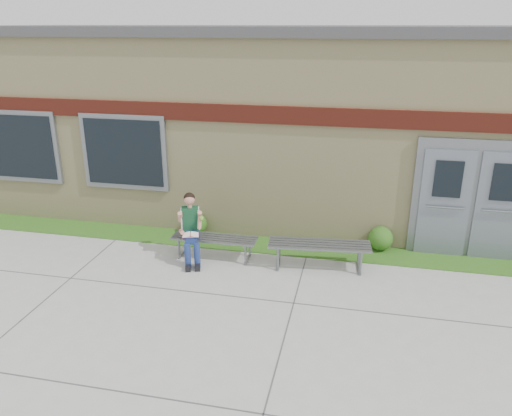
# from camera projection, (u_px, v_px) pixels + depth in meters

# --- Properties ---
(ground) EXTENTS (80.00, 80.00, 0.00)m
(ground) POSITION_uv_depth(u_px,v_px,m) (226.00, 313.00, 7.81)
(ground) COLOR #9E9E99
(ground) RESTS_ON ground
(grass_strip) EXTENTS (16.00, 0.80, 0.02)m
(grass_strip) POSITION_uv_depth(u_px,v_px,m) (260.00, 244.00, 10.19)
(grass_strip) COLOR #265416
(grass_strip) RESTS_ON ground
(school_building) EXTENTS (16.20, 6.22, 4.20)m
(school_building) POSITION_uv_depth(u_px,v_px,m) (287.00, 114.00, 12.56)
(school_building) COLOR beige
(school_building) RESTS_ON ground
(bench_left) EXTENTS (1.63, 0.46, 0.42)m
(bench_left) POSITION_uv_depth(u_px,v_px,m) (214.00, 242.00, 9.54)
(bench_left) COLOR slate
(bench_left) RESTS_ON ground
(bench_right) EXTENTS (1.90, 0.70, 0.48)m
(bench_right) POSITION_uv_depth(u_px,v_px,m) (319.00, 249.00, 9.13)
(bench_right) COLOR slate
(bench_right) RESTS_ON ground
(girl) EXTENTS (0.58, 0.84, 1.31)m
(girl) POSITION_uv_depth(u_px,v_px,m) (191.00, 227.00, 9.32)
(girl) COLOR navy
(girl) RESTS_ON ground
(shrub_mid) EXTENTS (0.46, 0.46, 0.46)m
(shrub_mid) POSITION_uv_depth(u_px,v_px,m) (196.00, 224.00, 10.62)
(shrub_mid) COLOR #265416
(shrub_mid) RESTS_ON grass_strip
(shrub_east) EXTENTS (0.48, 0.48, 0.48)m
(shrub_east) POSITION_uv_depth(u_px,v_px,m) (380.00, 238.00, 9.86)
(shrub_east) COLOR #265416
(shrub_east) RESTS_ON grass_strip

